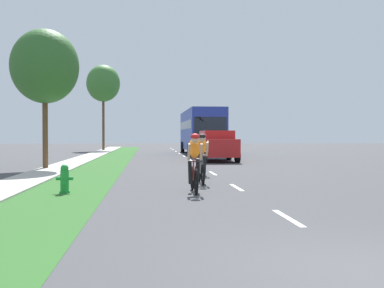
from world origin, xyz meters
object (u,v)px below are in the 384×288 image
Objects in this scene: cyclist_trailing at (201,158)px; cyclist_distant at (203,154)px; suv_red at (217,145)px; cyclist_lead at (194,162)px; bus_blue at (201,129)px; street_tree_far at (103,84)px; fire_hydrant_green at (65,179)px; street_tree_near at (45,67)px.

cyclist_trailing and cyclist_distant have the same top height.
cyclist_distant is 9.74m from suv_red.
cyclist_lead is 25.40m from bus_blue.
street_tree_far is at bearing 113.03° from suv_red.
cyclist_distant is 30.67m from street_tree_far.
street_tree_far is (-8.65, 9.61, 4.64)m from bus_blue.
bus_blue is (3.00, 25.20, 1.17)m from cyclist_lead.
bus_blue is (6.42, 25.02, 1.61)m from fire_hydrant_green.
cyclist_lead and cyclist_distant have the same top height.
street_tree_near reaches higher than fire_hydrant_green.
cyclist_distant reaches higher than fire_hydrant_green.
bus_blue reaches higher than cyclist_trailing.
cyclist_distant is (0.41, 3.11, 0.00)m from cyclist_trailing.
bus_blue is 13.74m from street_tree_far.
fire_hydrant_green is at bearing -75.10° from street_tree_near.
cyclist_lead and cyclist_trailing have the same top height.
fire_hydrant_green is at bearing -151.27° from cyclist_trailing.
suv_red reaches higher than fire_hydrant_green.
fire_hydrant_green is 0.09× the size of street_tree_far.
bus_blue reaches higher than suv_red.
cyclist_trailing reaches higher than fire_hydrant_green.
cyclist_lead is 0.37× the size of suv_red.
fire_hydrant_green is 35.26m from street_tree_far.
street_tree_far reaches higher than cyclist_trailing.
fire_hydrant_green is 6.77m from cyclist_distant.
cyclist_distant is 0.37× the size of suv_red.
street_tree_near reaches higher than cyclist_distant.
cyclist_trailing is at bearing -97.52° from cyclist_distant.
street_tree_near is (-8.86, -15.85, 2.64)m from bus_blue.
street_tree_far is at bearing 93.68° from fire_hydrant_green.
cyclist_trailing is 1.00× the size of cyclist_distant.
fire_hydrant_green is at bearing -112.83° from suv_red.
street_tree_far reaches higher than fire_hydrant_green.
fire_hydrant_green is 0.44× the size of cyclist_trailing.
cyclist_lead is 11.67m from street_tree_near.
suv_red is at bearing 79.41° from cyclist_lead.
suv_red is at bearing -91.15° from bus_blue.
cyclist_distant is at bearing 82.48° from cyclist_trailing.
cyclist_distant is at bearing 81.04° from cyclist_lead.
fire_hydrant_green is 0.07× the size of bus_blue.
street_tree_near is at bearing 104.90° from fire_hydrant_green.
street_tree_near reaches higher than suv_red.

